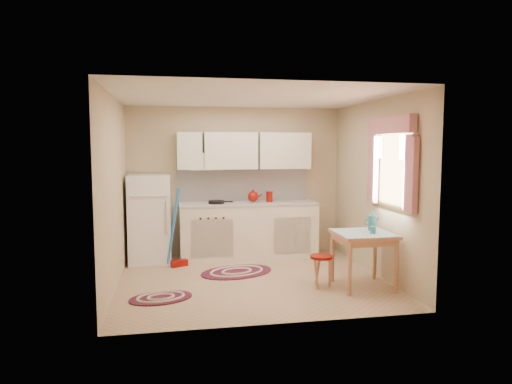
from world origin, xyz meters
The scene contains 14 objects.
room_shell centered at (0.16, 0.24, 1.60)m, with size 3.64×3.60×2.52m.
fridge centered at (-1.42, 1.25, 0.70)m, with size 0.65×0.60×1.40m, color white.
broom centered at (-0.98, 0.90, 0.60)m, with size 0.28×0.12×1.20m, color blue, non-canonical shape.
base_cabinets centered at (0.17, 1.30, 0.44)m, with size 2.25×0.60×0.88m, color white.
countertop centered at (0.17, 1.30, 0.90)m, with size 2.27×0.62×0.04m, color #B0AFA7.
frying_pan centered at (-0.37, 1.25, 0.94)m, with size 0.26×0.26×0.05m, color black.
red_kettle centered at (0.25, 1.30, 1.02)m, with size 0.20×0.18×0.20m, color #7E0A04, non-canonical shape.
red_canister centered at (0.52, 1.30, 1.00)m, with size 0.11×0.11×0.16m, color #7E0A04.
table centered at (1.38, -0.57, 0.36)m, with size 0.72×0.72×0.72m, color tan.
stool centered at (0.84, -0.47, 0.21)m, with size 0.29×0.29×0.42m, color #7E0A04.
coffee_pot centered at (1.55, -0.45, 0.86)m, with size 0.14×0.12×0.28m, color #296D7E, non-canonical shape.
mug centered at (1.46, -0.67, 0.77)m, with size 0.08×0.08×0.10m, color #296D7E.
rug_center centered at (-0.15, 0.41, 0.01)m, with size 1.10×0.73×0.02m, color maroon, non-canonical shape.
rug_left centered at (-1.22, -0.57, 0.01)m, with size 0.77×0.51×0.02m, color maroon, non-canonical shape.
Camera 1 is at (-1.05, -6.08, 1.84)m, focal length 32.00 mm.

